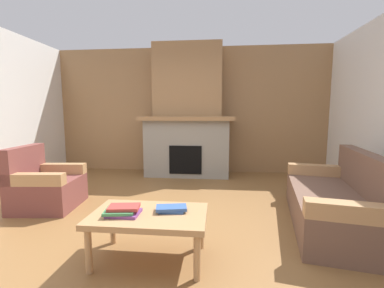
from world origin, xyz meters
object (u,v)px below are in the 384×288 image
at_px(couch, 338,202).
at_px(armchair, 45,186).
at_px(fireplace, 188,119).
at_px(coffee_table, 149,219).

distance_m(couch, armchair, 3.74).
bearing_deg(couch, fireplace, 130.77).
height_order(fireplace, armchair, fireplace).
bearing_deg(coffee_table, fireplace, 90.66).
relative_size(fireplace, couch, 1.40).
height_order(fireplace, coffee_table, fireplace).
xyz_separation_m(armchair, coffee_table, (1.77, -1.09, 0.08)).
xyz_separation_m(couch, armchair, (-3.73, 0.22, 0.01)).
xyz_separation_m(fireplace, coffee_table, (0.04, -3.19, -0.79)).
distance_m(fireplace, armchair, 2.86).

